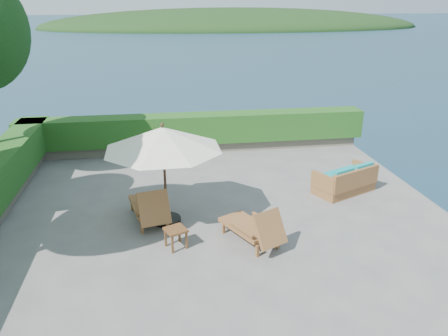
{
  "coord_description": "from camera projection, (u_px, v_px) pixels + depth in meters",
  "views": [
    {
      "loc": [
        -1.3,
        -9.63,
        5.14
      ],
      "look_at": [
        0.3,
        0.8,
        1.1
      ],
      "focal_mm": 35.0,
      "sensor_mm": 36.0,
      "label": 1
    }
  ],
  "objects": [
    {
      "name": "ground",
      "position": [
        217.0,
        221.0,
        10.92
      ],
      "size": [
        12.0,
        12.0,
        0.0
      ],
      "primitive_type": "plane",
      "color": "gray",
      "rests_on": "ground"
    },
    {
      "name": "wicker_loveseat",
      "position": [
        345.0,
        181.0,
        12.43
      ],
      "size": [
        1.97,
        1.54,
        0.87
      ],
      "rotation": [
        0.0,
        0.0,
        0.42
      ],
      "color": "brown",
      "rests_on": "ground"
    },
    {
      "name": "patio_umbrella",
      "position": [
        163.0,
        139.0,
        10.11
      ],
      "size": [
        3.69,
        3.69,
        2.54
      ],
      "rotation": [
        0.0,
        0.0,
        -0.38
      ],
      "color": "black",
      "rests_on": "ground"
    },
    {
      "name": "foundation",
      "position": [
        217.0,
        273.0,
        11.47
      ],
      "size": [
        12.0,
        12.0,
        3.0
      ],
      "primitive_type": "cube",
      "color": "#5D574A",
      "rests_on": "ocean"
    },
    {
      "name": "offshore_island",
      "position": [
        234.0,
        27.0,
        144.76
      ],
      "size": [
        126.0,
        57.6,
        12.6
      ],
      "primitive_type": "ellipsoid",
      "color": "black",
      "rests_on": "ocean"
    },
    {
      "name": "ocean",
      "position": [
        218.0,
        318.0,
        11.99
      ],
      "size": [
        600.0,
        600.0,
        0.0
      ],
      "primitive_type": "plane",
      "color": "#153143",
      "rests_on": "ground"
    },
    {
      "name": "lounge_right",
      "position": [
        254.0,
        227.0,
        9.76
      ],
      "size": [
        1.37,
        1.81,
        0.97
      ],
      "rotation": [
        0.0,
        0.0,
        0.46
      ],
      "color": "brown",
      "rests_on": "ground"
    },
    {
      "name": "side_table",
      "position": [
        176.0,
        232.0,
        9.61
      ],
      "size": [
        0.58,
        0.58,
        0.47
      ],
      "rotation": [
        0.0,
        0.0,
        0.42
      ],
      "color": "brown",
      "rests_on": "ground"
    },
    {
      "name": "lounge_left",
      "position": [
        150.0,
        207.0,
        10.71
      ],
      "size": [
        1.09,
        1.88,
        1.02
      ],
      "rotation": [
        0.0,
        0.0,
        0.22
      ],
      "color": "brown",
      "rests_on": "ground"
    },
    {
      "name": "hedge_far",
      "position": [
        196.0,
        128.0,
        15.78
      ],
      "size": [
        12.4,
        0.9,
        1.0
      ],
      "primitive_type": "cube",
      "color": "#134112",
      "rests_on": "planter_wall_far"
    },
    {
      "name": "planter_wall_far",
      "position": [
        196.0,
        146.0,
        16.02
      ],
      "size": [
        12.0,
        0.6,
        0.36
      ],
      "primitive_type": "cube",
      "color": "#6E6758",
      "rests_on": "ground"
    }
  ]
}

